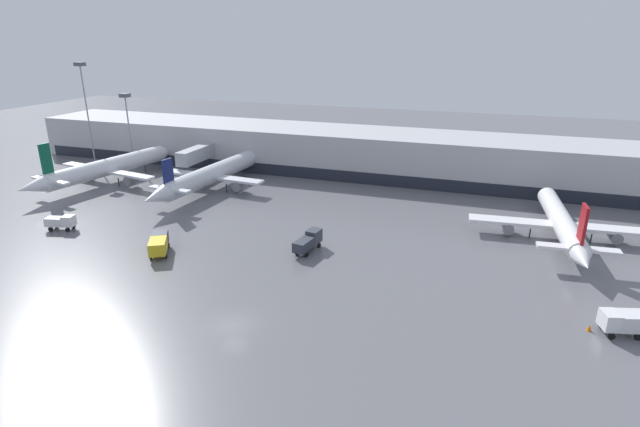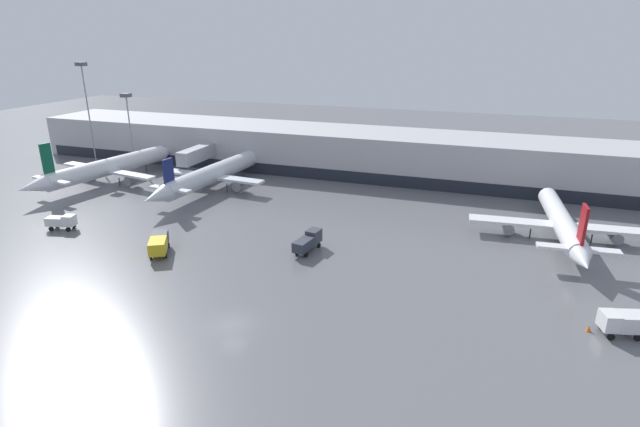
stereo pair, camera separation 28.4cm
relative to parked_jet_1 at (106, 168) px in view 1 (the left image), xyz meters
The scene contains 13 objects.
ground_plane 61.92m from the parked_jet_1, 37.99° to the right, with size 320.00×320.00×0.00m, color slate.
terminal_building 54.17m from the parked_jet_1, 26.16° to the left, with size 160.00×27.08×9.00m.
parked_jet_1 is the anchor object (origin of this frame).
parked_jet_2 82.68m from the parked_jet_1, ahead, with size 25.75×31.74×8.59m.
parked_jet_3 22.54m from the parked_jet_1, ahead, with size 21.00×37.59×8.71m.
service_truck_0 52.81m from the parked_jet_1, 20.12° to the right, with size 2.53×5.80×2.56m.
service_truck_1 40.07m from the parked_jet_1, 39.80° to the right, with size 4.61×5.94×2.38m.
service_truck_2 25.77m from the parked_jet_1, 63.89° to the right, with size 4.59×2.64×2.31m.
service_truck_3 90.11m from the parked_jet_1, 17.46° to the right, with size 4.48×3.13×2.44m.
traffic_cone_0 87.56m from the parked_jet_1, 18.22° to the right, with size 0.49×0.49×0.68m.
traffic_cone_1 7.33m from the parked_jet_1, 165.25° to the left, with size 0.48×0.48×0.79m.
apron_light_mast_0 23.53m from the parked_jet_1, 139.58° to the left, with size 1.80×1.80×22.40m.
apron_light_mast_5 17.26m from the parked_jet_1, 108.82° to the left, with size 1.80×1.80×16.00m.
Camera 1 is at (22.89, -39.03, 28.18)m, focal length 28.00 mm.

